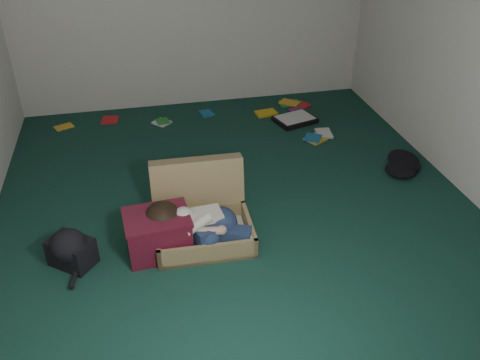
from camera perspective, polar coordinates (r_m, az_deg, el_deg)
name	(u,v)px	position (r m, az deg, el deg)	size (l,w,h in m)	color
floor	(236,206)	(4.33, -0.43, -2.89)	(4.50, 4.50, 0.00)	#143A2F
wall_front	(370,262)	(1.85, 14.40, -8.92)	(4.50, 4.50, 0.00)	white
suitcase	(201,214)	(3.97, -4.38, -3.84)	(0.75, 0.74, 0.54)	#947D52
person	(197,224)	(3.79, -4.83, -5.00)	(0.79, 0.40, 0.33)	silver
maroon_bin	(158,234)	(3.80, -9.17, -5.97)	(0.50, 0.41, 0.33)	#571122
backpack	(71,251)	(3.88, -18.40, -7.57)	(0.38, 0.31, 0.23)	black
clothing_pile	(409,165)	(5.01, 18.46, 1.59)	(0.48, 0.39, 0.15)	black
paper_tray	(295,119)	(5.78, 6.18, 6.78)	(0.50, 0.43, 0.06)	black
book_scatter	(234,118)	(5.81, -0.68, 6.94)	(2.95, 1.19, 0.02)	gold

